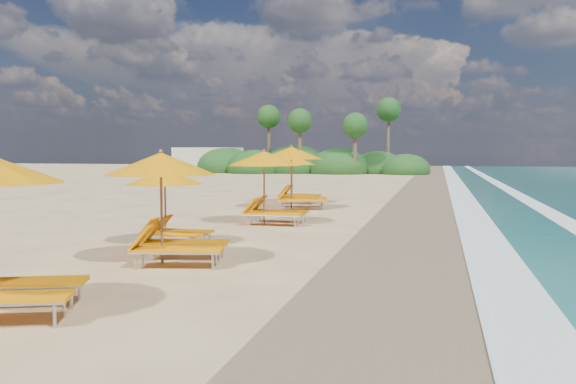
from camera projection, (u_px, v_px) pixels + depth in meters
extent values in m
plane|color=#D8BC7F|center=(288.00, 232.00, 17.42)|extent=(160.00, 160.00, 0.00)
cube|color=#7C664A|center=(427.00, 237.00, 16.42)|extent=(4.00, 160.00, 0.01)
cube|color=white|center=(483.00, 238.00, 16.05)|extent=(1.20, 160.00, 0.01)
cylinder|color=olive|center=(161.00, 209.00, 12.55)|extent=(0.06, 0.06, 2.34)
cone|color=orange|center=(161.00, 164.00, 12.48)|extent=(2.88, 2.88, 0.47)
sphere|color=olive|center=(161.00, 151.00, 12.46)|extent=(0.08, 0.08, 0.08)
cylinder|color=olive|center=(165.00, 208.00, 15.11)|extent=(0.05, 0.05, 1.91)
cone|color=orange|center=(165.00, 177.00, 15.06)|extent=(1.96, 1.96, 0.38)
sphere|color=olive|center=(165.00, 169.00, 15.04)|extent=(0.07, 0.07, 0.07)
cylinder|color=olive|center=(264.00, 188.00, 19.44)|extent=(0.06, 0.06, 2.36)
cone|color=orange|center=(264.00, 158.00, 19.37)|extent=(2.44, 2.44, 0.48)
sphere|color=olive|center=(264.00, 150.00, 19.35)|extent=(0.08, 0.08, 0.08)
cylinder|color=olive|center=(291.00, 178.00, 24.53)|extent=(0.06, 0.06, 2.54)
cone|color=orange|center=(291.00, 153.00, 24.46)|extent=(3.15, 3.15, 0.51)
sphere|color=olive|center=(291.00, 146.00, 24.44)|extent=(0.09, 0.09, 0.09)
cylinder|color=olive|center=(292.00, 179.00, 27.23)|extent=(0.05, 0.05, 2.18)
cone|color=orange|center=(292.00, 160.00, 27.16)|extent=(2.29, 2.29, 0.44)
sphere|color=olive|center=(292.00, 155.00, 27.15)|extent=(0.08, 0.08, 0.08)
ellipsoid|color=#163D14|center=(339.00, 168.00, 62.34)|extent=(6.40, 6.40, 4.16)
ellipsoid|color=#163D14|center=(295.00, 166.00, 64.54)|extent=(7.20, 7.20, 4.68)
ellipsoid|color=#163D14|center=(255.00, 168.00, 63.61)|extent=(6.00, 6.00, 3.90)
ellipsoid|color=#163D14|center=(378.00, 168.00, 63.29)|extent=(5.60, 5.60, 3.64)
ellipsoid|color=#163D14|center=(226.00, 167.00, 66.53)|extent=(6.60, 6.60, 4.29)
ellipsoid|color=#163D14|center=(406.00, 170.00, 60.62)|extent=(5.00, 5.00, 3.25)
cylinder|color=brown|center=(355.00, 150.00, 59.78)|extent=(0.36, 0.36, 5.00)
sphere|color=#163D14|center=(355.00, 125.00, 59.61)|extent=(2.60, 2.60, 2.60)
cylinder|color=brown|center=(300.00, 147.00, 62.22)|extent=(0.36, 0.36, 5.60)
sphere|color=#163D14|center=(300.00, 121.00, 62.02)|extent=(2.60, 2.60, 2.60)
cylinder|color=brown|center=(269.00, 145.00, 65.12)|extent=(0.36, 0.36, 6.20)
sphere|color=#163D14|center=(269.00, 117.00, 64.90)|extent=(2.60, 2.60, 2.60)
cylinder|color=brown|center=(388.00, 142.00, 62.84)|extent=(0.36, 0.36, 6.80)
sphere|color=#163D14|center=(389.00, 110.00, 62.60)|extent=(2.60, 2.60, 2.60)
cube|color=beige|center=(208.00, 160.00, 69.15)|extent=(7.00, 5.00, 2.80)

